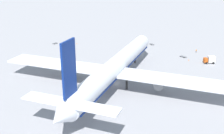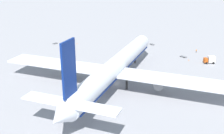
{
  "view_description": "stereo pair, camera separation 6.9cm",
  "coord_description": "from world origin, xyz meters",
  "px_view_note": "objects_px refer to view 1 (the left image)",
  "views": [
    {
      "loc": [
        -86.62,
        -23.09,
        39.35
      ],
      "look_at": [
        -3.09,
        0.53,
        7.21
      ],
      "focal_mm": 44.43,
      "sensor_mm": 36.0,
      "label": 1
    },
    {
      "loc": [
        -86.61,
        -23.15,
        39.35
      ],
      "look_at": [
        -3.09,
        0.53,
        7.21
      ],
      "focal_mm": 44.43,
      "sensor_mm": 36.0,
      "label": 2
    }
  ],
  "objects_px": {
    "service_truck_2": "(210,60)",
    "baggage_cart_0": "(183,57)",
    "baggage_cart_1": "(152,44)",
    "traffic_cone_3": "(189,60)",
    "ground_worker_1": "(196,51)",
    "airliner": "(114,68)",
    "traffic_cone_2": "(77,44)",
    "baggage_cart_2": "(55,43)"
  },
  "relations": [
    {
      "from": "service_truck_2",
      "to": "baggage_cart_1",
      "type": "height_order",
      "value": "service_truck_2"
    },
    {
      "from": "service_truck_2",
      "to": "baggage_cart_0",
      "type": "xyz_separation_m",
      "value": [
        5.46,
        11.08,
        -1.37
      ]
    },
    {
      "from": "service_truck_2",
      "to": "traffic_cone_2",
      "type": "relative_size",
      "value": 9.12
    },
    {
      "from": "baggage_cart_1",
      "to": "traffic_cone_3",
      "type": "bearing_deg",
      "value": -137.56
    },
    {
      "from": "service_truck_2",
      "to": "airliner",
      "type": "bearing_deg",
      "value": 134.87
    },
    {
      "from": "baggage_cart_1",
      "to": "baggage_cart_2",
      "type": "bearing_deg",
      "value": 103.67
    },
    {
      "from": "ground_worker_1",
      "to": "traffic_cone_2",
      "type": "xyz_separation_m",
      "value": [
        -1.64,
        60.57,
        -0.55
      ]
    },
    {
      "from": "traffic_cone_2",
      "to": "traffic_cone_3",
      "type": "distance_m",
      "value": 58.61
    },
    {
      "from": "airliner",
      "to": "traffic_cone_2",
      "type": "bearing_deg",
      "value": 35.87
    },
    {
      "from": "airliner",
      "to": "service_truck_2",
      "type": "xyz_separation_m",
      "value": [
        32.83,
        -32.98,
        -4.8
      ]
    },
    {
      "from": "service_truck_2",
      "to": "baggage_cart_0",
      "type": "distance_m",
      "value": 12.43
    },
    {
      "from": "baggage_cart_2",
      "to": "ground_worker_1",
      "type": "relative_size",
      "value": 1.82
    },
    {
      "from": "airliner",
      "to": "baggage_cart_1",
      "type": "height_order",
      "value": "airliner"
    },
    {
      "from": "baggage_cart_0",
      "to": "baggage_cart_2",
      "type": "relative_size",
      "value": 1.12
    },
    {
      "from": "baggage_cart_1",
      "to": "ground_worker_1",
      "type": "xyz_separation_m",
      "value": [
        -7.88,
        -22.22,
        0.56
      ]
    },
    {
      "from": "airliner",
      "to": "service_truck_2",
      "type": "height_order",
      "value": "airliner"
    },
    {
      "from": "traffic_cone_2",
      "to": "service_truck_2",
      "type": "bearing_deg",
      "value": -101.0
    },
    {
      "from": "baggage_cart_0",
      "to": "ground_worker_1",
      "type": "height_order",
      "value": "ground_worker_1"
    },
    {
      "from": "service_truck_2",
      "to": "baggage_cart_2",
      "type": "bearing_deg",
      "value": 82.44
    },
    {
      "from": "airliner",
      "to": "baggage_cart_2",
      "type": "relative_size",
      "value": 27.25
    },
    {
      "from": "baggage_cart_0",
      "to": "traffic_cone_2",
      "type": "xyz_separation_m",
      "value": [
        7.37,
        54.92,
        0.01
      ]
    },
    {
      "from": "baggage_cart_1",
      "to": "traffic_cone_3",
      "type": "distance_m",
      "value": 28.36
    },
    {
      "from": "baggage_cart_0",
      "to": "traffic_cone_3",
      "type": "relative_size",
      "value": 6.02
    },
    {
      "from": "ground_worker_1",
      "to": "baggage_cart_2",
      "type": "bearing_deg",
      "value": 93.35
    },
    {
      "from": "airliner",
      "to": "traffic_cone_3",
      "type": "relative_size",
      "value": 146.43
    },
    {
      "from": "airliner",
      "to": "baggage_cart_1",
      "type": "distance_m",
      "value": 55.78
    },
    {
      "from": "baggage_cart_2",
      "to": "traffic_cone_2",
      "type": "bearing_deg",
      "value": -77.22
    },
    {
      "from": "airliner",
      "to": "ground_worker_1",
      "type": "bearing_deg",
      "value": -30.21
    },
    {
      "from": "traffic_cone_3",
      "to": "airliner",
      "type": "bearing_deg",
      "value": 144.46
    },
    {
      "from": "airliner",
      "to": "baggage_cart_0",
      "type": "xyz_separation_m",
      "value": [
        38.29,
        -21.9,
        -6.17
      ]
    },
    {
      "from": "baggage_cart_2",
      "to": "ground_worker_1",
      "type": "distance_m",
      "value": 72.01
    },
    {
      "from": "service_truck_2",
      "to": "baggage_cart_1",
      "type": "distance_m",
      "value": 35.58
    },
    {
      "from": "baggage_cart_0",
      "to": "baggage_cart_1",
      "type": "relative_size",
      "value": 1.14
    },
    {
      "from": "service_truck_2",
      "to": "baggage_cart_2",
      "type": "xyz_separation_m",
      "value": [
        10.27,
        77.32,
        -1.37
      ]
    },
    {
      "from": "baggage_cart_2",
      "to": "traffic_cone_2",
      "type": "height_order",
      "value": "traffic_cone_2"
    },
    {
      "from": "service_truck_2",
      "to": "traffic_cone_2",
      "type": "xyz_separation_m",
      "value": [
        12.83,
        66.0,
        -1.36
      ]
    },
    {
      "from": "baggage_cart_1",
      "to": "traffic_cone_2",
      "type": "bearing_deg",
      "value": 103.93
    },
    {
      "from": "airliner",
      "to": "ground_worker_1",
      "type": "height_order",
      "value": "airliner"
    },
    {
      "from": "baggage_cart_2",
      "to": "traffic_cone_2",
      "type": "relative_size",
      "value": 5.37
    },
    {
      "from": "baggage_cart_0",
      "to": "baggage_cart_1",
      "type": "bearing_deg",
      "value": 44.47
    },
    {
      "from": "baggage_cart_1",
      "to": "traffic_cone_3",
      "type": "xyz_separation_m",
      "value": [
        -20.93,
        -19.14,
        0.01
      ]
    },
    {
      "from": "airliner",
      "to": "ground_worker_1",
      "type": "distance_m",
      "value": 55.03
    }
  ]
}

